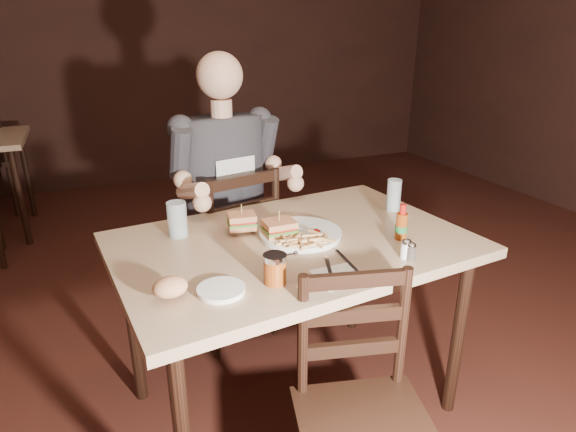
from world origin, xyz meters
name	(u,v)px	position (x,y,z in m)	size (l,w,h in m)	color
room_shell	(342,62)	(0.00, 0.00, 1.40)	(7.00, 7.00, 7.00)	black
main_table	(293,258)	(-0.25, -0.12, 0.70)	(1.38, 0.99, 0.77)	tan
chair_far	(228,252)	(-0.33, 0.51, 0.46)	(0.42, 0.46, 0.91)	black
chair_near	(366,430)	(-0.29, -0.74, 0.42)	(0.39, 0.43, 0.85)	black
diner	(228,160)	(-0.32, 0.46, 0.95)	(0.55, 0.43, 0.95)	#312F34
dinner_plate	(300,235)	(-0.21, -0.10, 0.78)	(0.31, 0.31, 0.02)	white
sandwich_left	(242,217)	(-0.40, 0.02, 0.83)	(0.10, 0.09, 0.09)	tan
sandwich_right	(279,223)	(-0.30, -0.10, 0.84)	(0.12, 0.10, 0.10)	tan
fries_pile	(307,240)	(-0.24, -0.22, 0.81)	(0.23, 0.16, 0.04)	#EEB26B
ketchup_dollop	(315,231)	(-0.16, -0.12, 0.79)	(0.04, 0.04, 0.01)	maroon
glass_left	(177,219)	(-0.64, 0.09, 0.84)	(0.07, 0.07, 0.14)	silver
glass_right	(394,195)	(0.28, 0.00, 0.84)	(0.06, 0.06, 0.14)	silver
hot_sauce	(402,222)	(0.13, -0.27, 0.84)	(0.04, 0.04, 0.14)	#84380F
salt_shaker	(406,249)	(0.05, -0.42, 0.80)	(0.04, 0.04, 0.07)	white
pepper_shaker	(411,252)	(0.06, -0.43, 0.80)	(0.03, 0.03, 0.06)	#38332D
syrup_dispenser	(275,269)	(-0.43, -0.40, 0.82)	(0.07, 0.07, 0.10)	#84380F
napkin	(340,276)	(-0.23, -0.44, 0.77)	(0.15, 0.14, 0.00)	white
knife	(349,263)	(-0.16, -0.38, 0.78)	(0.01, 0.21, 0.01)	silver
fork	(328,266)	(-0.23, -0.38, 0.78)	(0.01, 0.17, 0.01)	silver
side_plate	(221,291)	(-0.61, -0.39, 0.78)	(0.14, 0.14, 0.01)	white
bread_roll	(170,287)	(-0.75, -0.37, 0.81)	(0.10, 0.08, 0.06)	#BE7B50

